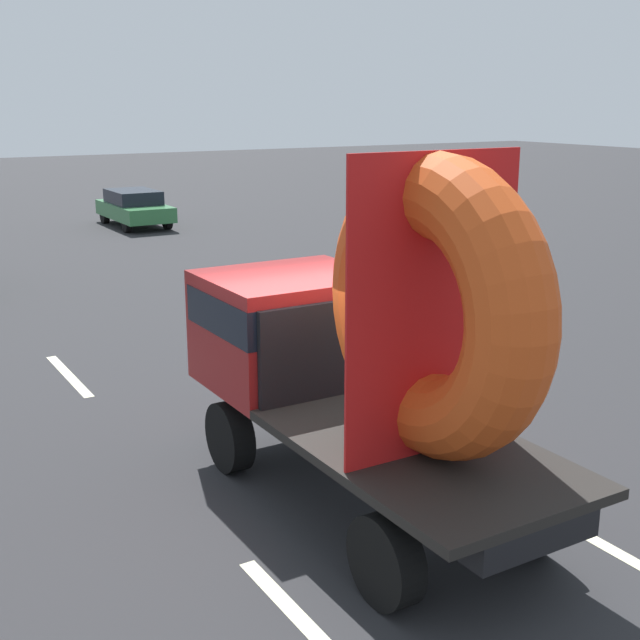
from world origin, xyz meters
name	(u,v)px	position (x,y,z in m)	size (l,w,h in m)	color
ground_plane	(334,476)	(0.00, 0.00, 0.00)	(120.00, 120.00, 0.00)	#28282B
flatbed_truck	(358,343)	(-0.13, -0.67, 1.85)	(2.02, 5.12, 3.91)	black
lane_dash_left_near	(308,627)	(-1.74, -2.39, 0.00)	(2.39, 0.16, 0.01)	beige
lane_dash_left_far	(69,375)	(-1.74, 5.37, 0.00)	(2.38, 0.16, 0.01)	beige
lane_dash_right_near	(610,549)	(1.49, -2.83, 0.00)	(2.46, 0.16, 0.01)	beige
lane_dash_right_far	(245,344)	(1.49, 5.50, 0.00)	(2.55, 0.16, 0.01)	beige
oncoming_car	(134,207)	(4.59, 20.72, 0.68)	(1.66, 3.86, 1.26)	black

